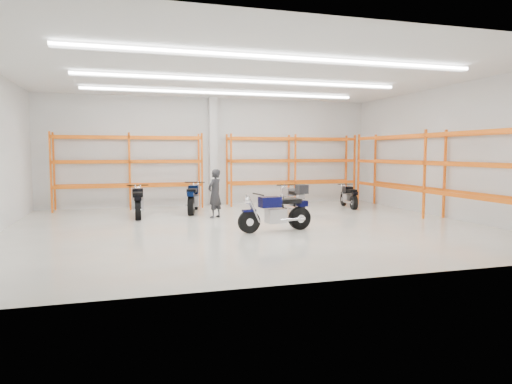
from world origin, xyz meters
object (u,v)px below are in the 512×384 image
object	(u,v)px
motorcycle_main	(278,213)
motorcycle_back_a	(138,203)
standing_man	(215,194)
structural_column	(213,152)
motorcycle_back_c	(293,200)
motorcycle_back_b	(193,199)
motorcycle_back_d	(349,197)

from	to	relation	value
motorcycle_main	motorcycle_back_a	xyz separation A→B (m)	(-3.76, 3.93, -0.00)
standing_man	structural_column	distance (m)	3.99
motorcycle_main	motorcycle_back_c	distance (m)	3.39
motorcycle_back_b	standing_man	xyz separation A→B (m)	(0.53, -1.49, 0.31)
motorcycle_main	motorcycle_back_d	size ratio (longest dim) A/B	1.17
motorcycle_back_b	motorcycle_back_a	bearing A→B (deg)	-161.73
motorcycle_back_b	structural_column	size ratio (longest dim) A/B	0.50
motorcycle_back_b	motorcycle_back_c	xyz separation A→B (m)	(3.34, -1.59, 0.03)
motorcycle_main	motorcycle_back_d	world-z (taller)	motorcycle_main
motorcycle_back_c	structural_column	world-z (taller)	structural_column
motorcycle_main	standing_man	distance (m)	3.35
motorcycle_back_d	standing_man	bearing A→B (deg)	-167.71
motorcycle_back_b	motorcycle_main	bearing A→B (deg)	-69.05
motorcycle_main	structural_column	xyz separation A→B (m)	(-0.57, 6.77, 1.74)
motorcycle_back_a	motorcycle_back_b	size ratio (longest dim) A/B	0.99
motorcycle_back_a	motorcycle_back_b	bearing A→B (deg)	18.27
motorcycle_back_c	motorcycle_back_a	bearing A→B (deg)	170.15
motorcycle_back_a	standing_man	xyz separation A→B (m)	(2.53, -0.83, 0.33)
motorcycle_main	motorcycle_back_b	xyz separation A→B (m)	(-1.76, 4.59, 0.01)
motorcycle_main	motorcycle_back_b	size ratio (longest dim) A/B	1.00
motorcycle_back_a	motorcycle_back_b	world-z (taller)	motorcycle_back_b
motorcycle_back_b	motorcycle_back_c	distance (m)	3.69
motorcycle_back_a	motorcycle_main	bearing A→B (deg)	-46.29
structural_column	motorcycle_back_d	bearing A→B (deg)	-25.44
standing_man	motorcycle_back_c	bearing A→B (deg)	136.32
motorcycle_back_b	structural_column	world-z (taller)	structural_column
structural_column	motorcycle_back_b	bearing A→B (deg)	-118.45
motorcycle_back_b	standing_man	bearing A→B (deg)	-70.32
motorcycle_back_b	structural_column	distance (m)	3.02
standing_man	structural_column	bearing A→B (deg)	-141.68
motorcycle_back_b	motorcycle_back_c	bearing A→B (deg)	-25.43
motorcycle_back_c	motorcycle_back_d	size ratio (longest dim) A/B	1.17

